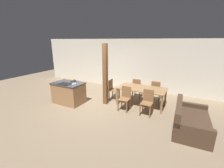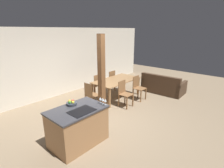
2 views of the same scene
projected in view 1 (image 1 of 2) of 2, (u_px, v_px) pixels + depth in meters
ground_plane at (97, 105)px, 6.31m from camera, size 16.00×16.00×0.00m
wall_back at (125, 64)px, 8.37m from camera, size 11.20×0.08×2.70m
kitchen_island at (69, 93)px, 6.43m from camera, size 1.29×0.85×0.90m
fruit_bowl at (73, 80)px, 6.50m from camera, size 0.25×0.25×0.11m
wine_glass_near at (72, 84)px, 5.72m from camera, size 0.07×0.07×0.16m
wine_glass_middle at (74, 83)px, 5.79m from camera, size 0.07×0.07×0.16m
wine_glass_far at (75, 83)px, 5.86m from camera, size 0.07×0.07×0.16m
dining_table at (142, 90)px, 6.14m from camera, size 1.92×1.01×0.75m
dining_chair_near_left at (125, 98)px, 5.76m from camera, size 0.40×0.40×0.92m
dining_chair_near_right at (147, 102)px, 5.38m from camera, size 0.40×0.40×0.92m
dining_chair_far_left at (137, 88)px, 7.00m from camera, size 0.40×0.40×0.92m
dining_chair_far_right at (156, 90)px, 6.62m from camera, size 0.40×0.40×0.92m
dining_chair_head_end at (113, 89)px, 6.78m from camera, size 0.40×0.40×0.92m
couch at (190, 121)px, 4.50m from camera, size 1.02×1.74×0.82m
timber_post at (105, 75)px, 6.11m from camera, size 0.17×0.17×2.51m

